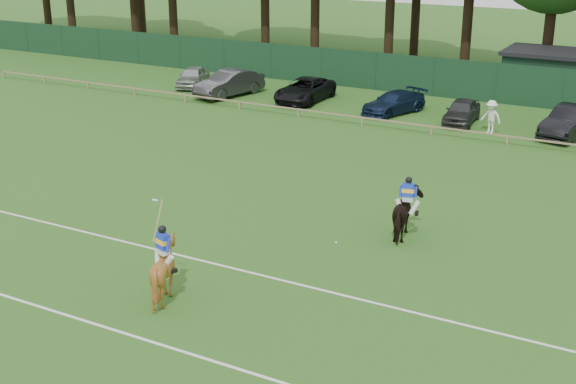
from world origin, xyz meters
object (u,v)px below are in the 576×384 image
Objects in this scene: polo_ball at (336,243)px; utility_shed at (572,76)px; horse_dark at (407,214)px; estate_black at (571,121)px; sedan_grey at (229,83)px; hatch_grey at (462,111)px; spectator_left at (491,117)px; sedan_silver at (193,77)px; horse_chestnut at (165,270)px; suv_black at (305,90)px; sedan_navy at (394,103)px.

polo_ball is 27.78m from utility_shed.
horse_dark is 17.22m from estate_black.
utility_shed is (3.26, 27.55, 1.49)m from polo_ball.
hatch_grey is (15.18, 0.43, -0.15)m from sedan_grey.
sedan_grey is at bearing -154.74° from utility_shed.
sedan_silver is at bearing -173.48° from spectator_left.
sedan_silver is 44.21× the size of polo_ball.
sedan_grey is at bearing 177.24° from hatch_grey.
estate_black is (5.83, 0.01, 0.13)m from hatch_grey.
horse_chestnut is 1.05× the size of spectator_left.
horse_chestnut reaches higher than suv_black.
sedan_navy is 0.90× the size of estate_black.
sedan_navy is at bearing 171.99° from hatch_grey.
polo_ball is at bearing -96.74° from utility_shed.
horse_dark is 0.41× the size of suv_black.
sedan_silver is at bearing -52.41° from horse_dark.
sedan_grey is 21.01m from estate_black.
horse_chestnut is 23.89m from spectator_left.
sedan_grey is at bearing 131.59° from polo_ball.
spectator_left is at bearing -99.45° from horse_dark.
polo_ball is at bearing -91.98° from estate_black.
suv_black reaches higher than sedan_navy.
estate_black is at bearing -21.17° from sedan_silver.
sedan_navy is 6.35m from spectator_left.
hatch_grey is (10.21, -0.57, -0.04)m from suv_black.
polo_ball is at bearing -93.41° from horse_chestnut.
sedan_grey is 24.53m from polo_ball.
sedan_silver is 1.02× the size of hatch_grey.
horse_dark is at bearing 42.41° from polo_ball.
horse_dark is 0.52× the size of sedan_silver.
suv_black reaches higher than polo_ball.
horse_dark is at bearing -73.61° from spectator_left.
hatch_grey is at bearing 93.35° from polo_ball.
horse_dark is at bearing -84.21° from hatch_grey.
horse_dark is at bearing -99.91° from horse_chestnut.
horse_dark is 9.27m from horse_chestnut.
estate_black is 53.81× the size of polo_ball.
polo_ball is 0.01× the size of utility_shed.
utility_shed is (8.52, 8.53, 0.90)m from sedan_navy.
estate_black is (2.78, 17.00, -0.08)m from horse_dark.
utility_shed is (-1.47, 8.78, 0.74)m from estate_black.
horse_dark is 24.62m from sedan_grey.
polo_ball is at bearing -35.55° from sedan_grey.
hatch_grey is (-3.04, 16.99, -0.21)m from horse_dark.
utility_shed is at bearing -106.28° from horse_dark.
hatch_grey is at bearing -167.73° from estate_black.
sedan_silver is at bearing 173.11° from hatch_grey.
polo_ball is (5.26, -19.03, -0.59)m from sedan_navy.
utility_shed reaches higher than estate_black.
estate_black is 8.93m from utility_shed.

